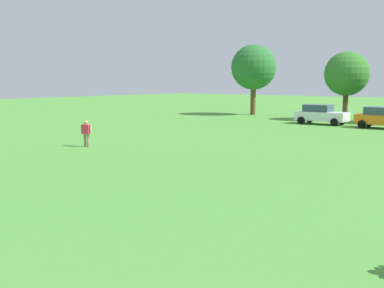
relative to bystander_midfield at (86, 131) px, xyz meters
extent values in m
plane|color=#4C9338|center=(12.86, 10.42, -0.89)|extent=(160.00, 160.00, 0.00)
cylinder|color=#8C7259|center=(-0.11, -0.03, -0.52)|extent=(0.14, 0.14, 0.74)
cylinder|color=#8C7259|center=(0.11, 0.03, -0.52)|extent=(0.14, 0.14, 0.74)
cube|color=#D8334C|center=(0.00, 0.00, 0.10)|extent=(0.54, 0.38, 0.52)
cylinder|color=tan|center=(-0.30, -0.07, 0.12)|extent=(0.11, 0.11, 0.49)
cylinder|color=tan|center=(0.30, 0.07, 0.12)|extent=(0.11, 0.11, 0.49)
sphere|color=tan|center=(0.00, 0.00, 0.50)|extent=(0.23, 0.23, 0.23)
cube|color=white|center=(5.32, 21.20, -0.19)|extent=(4.30, 1.80, 0.76)
cube|color=#334756|center=(4.98, 21.20, 0.49)|extent=(2.24, 1.58, 0.60)
cylinder|color=black|center=(6.78, 22.10, -0.57)|extent=(0.64, 0.22, 0.64)
cylinder|color=black|center=(6.78, 20.30, -0.57)|extent=(0.64, 0.22, 0.64)
cylinder|color=black|center=(3.86, 22.10, -0.57)|extent=(0.64, 0.22, 0.64)
cylinder|color=black|center=(3.86, 20.30, -0.57)|extent=(0.64, 0.22, 0.64)
cube|color=#334756|center=(10.30, 20.76, 0.49)|extent=(2.24, 1.58, 0.60)
cylinder|color=black|center=(9.18, 21.66, -0.57)|extent=(0.64, 0.22, 0.64)
cylinder|color=black|center=(9.18, 19.86, -0.57)|extent=(0.64, 0.22, 0.64)
cylinder|color=brown|center=(-5.03, 27.32, 0.66)|extent=(0.57, 0.57, 3.10)
sphere|color=#286B2D|center=(-5.03, 27.32, 4.29)|extent=(4.89, 4.89, 4.89)
cylinder|color=brown|center=(5.47, 26.47, 0.42)|extent=(0.48, 0.48, 2.62)
sphere|color=#337528|center=(5.47, 26.47, 3.49)|extent=(4.14, 4.14, 4.14)
camera|label=1|loc=(20.63, -16.86, 2.84)|focal=43.05mm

